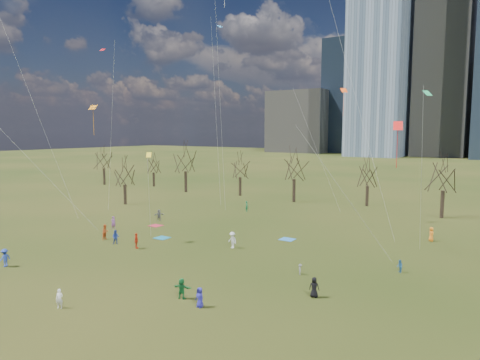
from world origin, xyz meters
The scene contains 22 objects.
ground centered at (0.00, 0.00, 0.00)m, with size 500.00×500.00×0.00m, color black.
downtown_skyline centered at (-2.43, 210.64, 39.01)m, with size 212.50×78.00×118.00m.
bare_tree_row centered at (-0.09, 37.22, 6.12)m, with size 113.04×29.80×9.50m.
blanket_teal centered at (-8.48, 8.32, 0.01)m, with size 1.60×1.50×0.03m, color #176B8C.
blanket_navy centered at (4.07, 15.74, 0.01)m, with size 1.60×1.50×0.03m, color blue.
blanket_crimson centered at (-13.76, 12.65, 0.01)m, with size 1.60×1.50×0.03m, color #B12339.
person_0 centered at (7.59, -4.77, 0.72)m, with size 0.70×0.46×1.44m, color #27249F.
person_1 centered at (-0.55, -10.31, 0.69)m, with size 0.50×0.33×1.38m, color white.
person_2 centered at (-13.38, 4.20, 0.88)m, with size 0.86×0.67×1.77m, color #C74B1C.
person_3 centered at (10.54, 5.49, 0.47)m, with size 0.61×0.35×0.94m, color slate.
person_4 centered at (-7.61, 3.53, 0.83)m, with size 0.98×0.41×1.66m, color red.
person_5 centered at (5.50, -4.28, 0.78)m, with size 1.45×0.46×1.57m, color #186F31.
person_6 centered at (13.63, 1.34, 0.78)m, with size 0.76×0.50×1.56m, color black.
person_7 centered at (-16.98, 8.39, 0.82)m, with size 0.59×0.39×1.63m, color #9953A7.
person_8 centered at (17.65, 10.75, 0.57)m, with size 0.56×0.43×1.14m, color #2663A7.
person_9 centered at (0.82, 9.26, 0.88)m, with size 1.13×0.65×1.75m, color white.
person_11 centered at (-15.71, 15.37, 0.77)m, with size 1.43×0.46×1.55m, color slate.
person_12 centered at (18.06, 23.95, 0.81)m, with size 0.79×0.51×1.62m, color orange.
person_13 centered at (-9.19, 27.94, 0.81)m, with size 0.59×0.39×1.61m, color #1A7646.
person_14 centered at (-10.84, 3.53, 0.79)m, with size 0.77×0.60×1.58m, color #263FA5.
person_15 centered at (-13.12, -7.42, 0.84)m, with size 1.08×0.62×1.68m, color #263FA5.
kites_airborne centered at (-3.10, 12.43, 13.26)m, with size 45.22×35.39×29.96m.
Camera 1 is at (25.90, -27.48, 12.38)m, focal length 32.00 mm.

